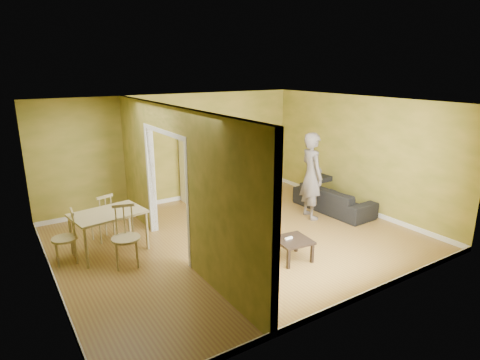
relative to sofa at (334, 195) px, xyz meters
The scene contains 15 objects.
room_shell 2.86m from the sofa, behind, with size 6.50×6.50×6.50m.
partition 4.01m from the sofa, behind, with size 0.22×5.50×2.60m, color #B49C40, non-canonical shape.
wall_speaker 3.21m from the sofa, 115.11° to the left, with size 0.10×0.10×0.10m, color black.
sofa is the anchor object (origin of this frame).
person 1.03m from the sofa, behind, with size 0.63×0.80×2.21m, color slate.
bookshelf 3.40m from the sofa, 132.70° to the left, with size 0.74×0.32×1.76m.
paper_box_navy_a 3.34m from the sofa, 133.49° to the left, with size 0.39×0.25×0.20m, color navy.
paper_box_teal 3.37m from the sofa, 133.51° to the left, with size 0.41×0.27×0.21m, color teal.
paper_box_navy_b 3.44m from the sofa, 133.54° to the left, with size 0.41×0.27×0.21m, color #13174B.
coffee_table 2.74m from the sofa, 149.58° to the right, with size 0.57×0.57×0.38m.
game_controller 2.77m from the sofa, 151.02° to the right, with size 0.15×0.04×0.03m, color white.
dining_table 4.95m from the sofa, behind, with size 1.20×0.80×0.75m.
chair_left 5.68m from the sofa, behind, with size 0.42×0.42×0.91m, color tan, non-canonical shape.
chair_near 4.81m from the sofa, behind, with size 0.47×0.47×1.03m, color #D8B474, non-canonical shape.
chair_far 5.03m from the sofa, 165.98° to the left, with size 0.42×0.42×0.93m, color tan, non-canonical shape.
Camera 1 is at (-3.81, -6.05, 3.21)m, focal length 30.00 mm.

